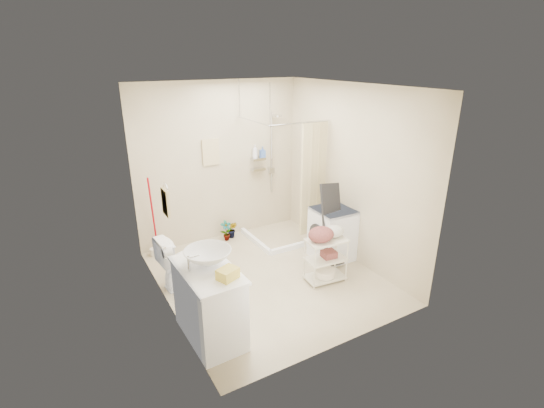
{
  "coord_description": "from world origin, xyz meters",
  "views": [
    {
      "loc": [
        -2.37,
        -4.23,
        2.94
      ],
      "look_at": [
        0.21,
        0.25,
        0.98
      ],
      "focal_mm": 26.0,
      "sensor_mm": 36.0,
      "label": 1
    }
  ],
  "objects_px": {
    "toilet": "(186,259)",
    "washing_machine": "(332,234)",
    "laundry_rack": "(326,256)",
    "vanity": "(209,303)"
  },
  "relations": [
    {
      "from": "laundry_rack",
      "to": "vanity",
      "type": "bearing_deg",
      "value": -164.54
    },
    {
      "from": "vanity",
      "to": "washing_machine",
      "type": "relative_size",
      "value": 1.2
    },
    {
      "from": "washing_machine",
      "to": "laundry_rack",
      "type": "relative_size",
      "value": 1.07
    },
    {
      "from": "vanity",
      "to": "toilet",
      "type": "bearing_deg",
      "value": 82.43
    },
    {
      "from": "toilet",
      "to": "washing_machine",
      "type": "height_order",
      "value": "washing_machine"
    },
    {
      "from": "vanity",
      "to": "washing_machine",
      "type": "distance_m",
      "value": 2.43
    },
    {
      "from": "toilet",
      "to": "laundry_rack",
      "type": "xyz_separation_m",
      "value": [
        1.69,
        -0.87,
        0.0
      ]
    },
    {
      "from": "washing_machine",
      "to": "laundry_rack",
      "type": "height_order",
      "value": "washing_machine"
    },
    {
      "from": "toilet",
      "to": "washing_machine",
      "type": "xyz_separation_m",
      "value": [
        2.18,
        -0.39,
        0.03
      ]
    },
    {
      "from": "toilet",
      "to": "washing_machine",
      "type": "distance_m",
      "value": 2.21
    }
  ]
}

